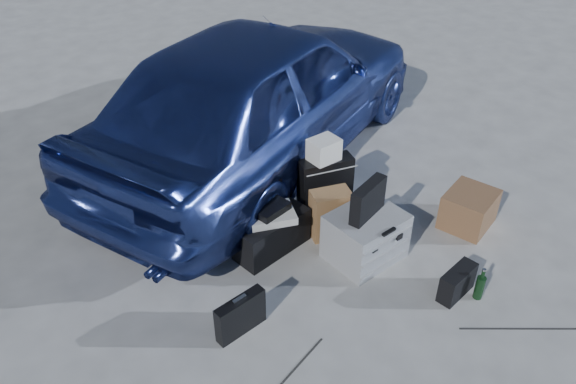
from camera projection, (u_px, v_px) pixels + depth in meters
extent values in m
plane|color=beige|center=(369.00, 284.00, 4.58)|extent=(60.00, 60.00, 0.00)
imported|color=#314493|center=(262.00, 92.00, 5.76)|extent=(4.89, 3.52, 1.55)
cube|color=#AEB0B4|center=(365.00, 237.00, 4.74)|extent=(0.63, 0.53, 0.43)
cube|color=black|center=(368.00, 200.00, 4.54)|extent=(0.41, 0.22, 0.30)
cube|color=black|center=(241.00, 315.00, 4.09)|extent=(0.42, 0.14, 0.32)
cube|color=black|center=(250.00, 202.00, 4.91)|extent=(0.55, 0.20, 0.71)
cube|color=black|center=(325.00, 187.00, 5.20)|extent=(0.53, 0.30, 0.60)
cube|color=white|center=(324.00, 150.00, 4.97)|extent=(0.27, 0.22, 0.21)
cube|color=black|center=(272.00, 234.00, 4.84)|extent=(0.72, 0.40, 0.34)
cube|color=white|center=(271.00, 215.00, 4.73)|extent=(0.48, 0.42, 0.07)
cube|color=black|center=(270.00, 208.00, 4.69)|extent=(0.34, 0.28, 0.06)
cube|color=#A77749|center=(330.00, 214.00, 4.98)|extent=(0.39, 0.30, 0.46)
cube|color=brown|center=(469.00, 209.00, 5.13)|extent=(0.56, 0.52, 0.34)
cube|color=black|center=(457.00, 282.00, 4.42)|extent=(0.37, 0.19, 0.25)
cylinder|color=black|center=(480.00, 284.00, 4.38)|extent=(0.09, 0.09, 0.29)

